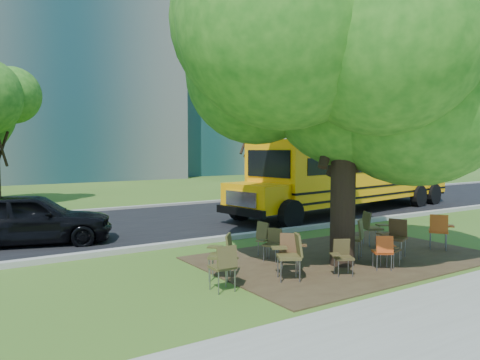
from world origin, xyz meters
TOP-DOWN VIEW (x-y plane):
  - ground at (0.00, 0.00)m, footprint 160.00×160.00m
  - dirt_patch at (1.00, -0.50)m, footprint 7.00×4.50m
  - asphalt_road at (0.00, 7.00)m, footprint 80.00×8.00m
  - kerb_near at (0.00, 3.00)m, footprint 80.00×0.25m
  - kerb_far at (0.00, 11.10)m, footprint 80.00×0.25m
  - building_right at (24.00, 38.00)m, footprint 30.00×16.00m
  - bg_tree_3 at (8.00, 14.00)m, footprint 5.60×5.60m
  - bg_tree_4 at (16.00, 13.00)m, footprint 5.00×5.00m
  - main_tree at (0.38, -0.98)m, footprint 7.20×7.20m
  - school_bus at (7.71, 5.42)m, footprint 12.48×4.44m
  - chair_0 at (-2.86, -1.16)m, footprint 0.59×0.52m
  - chair_1 at (-1.01, -0.84)m, footprint 0.77×0.61m
  - chair_2 at (-1.37, -1.29)m, footprint 0.64×0.81m
  - chair_3 at (-0.25, -1.60)m, footprint 0.64×0.51m
  - chair_4 at (0.81, -1.81)m, footprint 0.68×0.53m
  - chair_5 at (1.13, -1.66)m, footprint 0.54×0.57m
  - chair_6 at (2.02, -1.14)m, footprint 0.75×0.65m
  - chair_7 at (3.69, -1.23)m, footprint 0.82×0.65m
  - chair_8 at (-2.48, -0.45)m, footprint 0.65×0.82m
  - chair_9 at (-0.72, 0.22)m, footprint 0.65×0.53m
  - chair_10 at (-0.55, 0.65)m, footprint 0.54×0.58m
  - chair_11 at (1.12, -0.67)m, footprint 0.65×0.82m
  - chair_12 at (2.58, 0.10)m, footprint 0.60×0.77m
  - black_car at (-5.22, 5.35)m, footprint 4.65×2.93m

SIDE VIEW (x-z plane):
  - ground at x=0.00m, z-range 0.00..0.00m
  - dirt_patch at x=1.00m, z-range 0.00..0.03m
  - asphalt_road at x=0.00m, z-range 0.00..0.04m
  - kerb_near at x=0.00m, z-range 0.00..0.14m
  - kerb_far at x=0.00m, z-range 0.00..0.14m
  - chair_3 at x=-0.25m, z-range 0.09..0.87m
  - chair_5 at x=1.13m, z-range 0.09..0.88m
  - chair_9 at x=-0.72m, z-range 0.09..0.88m
  - chair_4 at x=0.81m, z-range 0.09..0.89m
  - chair_10 at x=-0.55m, z-range 0.10..0.99m
  - chair_0 at x=-2.86m, z-range 0.11..1.00m
  - chair_1 at x=-1.01m, z-range 0.11..1.00m
  - chair_8 at x=-2.48m, z-range 0.11..1.06m
  - chair_12 at x=2.58m, z-range 0.11..1.06m
  - chair_6 at x=2.02m, z-range 0.11..1.07m
  - chair_7 at x=3.69m, z-range 0.11..1.08m
  - chair_2 at x=-1.37m, z-range 0.11..1.09m
  - chair_11 at x=1.12m, z-range 0.11..1.09m
  - black_car at x=-5.22m, z-range 0.00..1.48m
  - school_bus at x=7.71m, z-range 0.23..3.23m
  - bg_tree_4 at x=16.00m, z-range 0.92..7.77m
  - bg_tree_3 at x=8.00m, z-range 1.11..8.95m
  - main_tree at x=0.38m, z-range 0.78..9.57m
  - building_right at x=24.00m, z-range 0.00..25.00m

